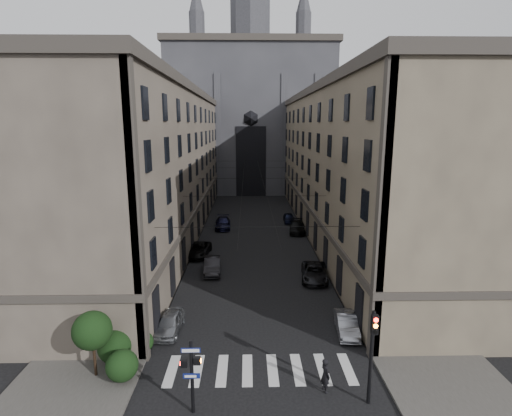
{
  "coord_description": "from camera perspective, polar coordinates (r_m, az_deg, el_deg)",
  "views": [
    {
      "loc": [
        -0.68,
        -16.28,
        14.33
      ],
      "look_at": [
        -0.07,
        12.78,
        8.24
      ],
      "focal_mm": 28.0,
      "sensor_mm": 36.0,
      "label": 1
    }
  ],
  "objects": [
    {
      "name": "pedestrian_signal_left",
      "position": [
        21.64,
        -9.19,
        -22.03
      ],
      "size": [
        1.02,
        0.38,
        4.0
      ],
      "color": "black",
      "rests_on": "ground"
    },
    {
      "name": "car_left_near",
      "position": [
        29.76,
        -12.22,
        -15.75
      ],
      "size": [
        1.8,
        4.06,
        1.36
      ],
      "primitive_type": "imported",
      "rotation": [
        0.0,
        0.0,
        -0.05
      ],
      "color": "gray",
      "rests_on": "ground"
    },
    {
      "name": "car_left_midnear",
      "position": [
        39.86,
        -6.26,
        -8.15
      ],
      "size": [
        1.9,
        4.66,
        1.5
      ],
      "primitive_type": "imported",
      "rotation": [
        0.0,
        0.0,
        0.07
      ],
      "color": "black",
      "rests_on": "ground"
    },
    {
      "name": "zebra_crossing",
      "position": [
        25.66,
        0.56,
        -22.09
      ],
      "size": [
        11.0,
        3.2,
        0.01
      ],
      "primitive_type": "cube",
      "color": "beige",
      "rests_on": "ground"
    },
    {
      "name": "building_right",
      "position": [
        54.39,
        13.93,
        6.23
      ],
      "size": [
        13.6,
        60.6,
        18.85
      ],
      "color": "brown",
      "rests_on": "ground"
    },
    {
      "name": "tram_wires",
      "position": [
        52.4,
        -0.45,
        4.07
      ],
      "size": [
        14.0,
        60.0,
        0.43
      ],
      "color": "black",
      "rests_on": "ground"
    },
    {
      "name": "car_right_midfar",
      "position": [
        54.21,
        5.92,
        -2.74
      ],
      "size": [
        2.67,
        5.36,
        1.49
      ],
      "primitive_type": "imported",
      "rotation": [
        0.0,
        0.0,
        -0.12
      ],
      "color": "black",
      "rests_on": "ground"
    },
    {
      "name": "car_right_far",
      "position": [
        59.68,
        4.74,
        -1.43
      ],
      "size": [
        1.66,
        3.97,
        1.34
      ],
      "primitive_type": "imported",
      "rotation": [
        0.0,
        0.0,
        -0.02
      ],
      "color": "black",
      "rests_on": "ground"
    },
    {
      "name": "gothic_tower",
      "position": [
        91.31,
        -0.8,
        14.01
      ],
      "size": [
        35.0,
        23.0,
        58.0
      ],
      "color": "#2D2D33",
      "rests_on": "ground"
    },
    {
      "name": "sidewalk_left",
      "position": [
        55.07,
        -11.46,
        -3.41
      ],
      "size": [
        7.0,
        80.0,
        0.15
      ],
      "primitive_type": "cube",
      "color": "#383533",
      "rests_on": "ground"
    },
    {
      "name": "shrub_cluster",
      "position": [
        25.97,
        -20.06,
        -17.78
      ],
      "size": [
        3.9,
        4.4,
        3.9
      ],
      "color": "black",
      "rests_on": "sidewalk_left"
    },
    {
      "name": "car_left_far",
      "position": [
        56.34,
        -4.76,
        -2.16
      ],
      "size": [
        2.28,
        5.19,
        1.48
      ],
      "primitive_type": "imported",
      "rotation": [
        0.0,
        0.0,
        0.04
      ],
      "color": "black",
      "rests_on": "ground"
    },
    {
      "name": "car_right_midnear",
      "position": [
        38.36,
        8.35,
        -9.08
      ],
      "size": [
        3.0,
        5.43,
        1.44
      ],
      "primitive_type": "imported",
      "rotation": [
        0.0,
        0.0,
        -0.12
      ],
      "color": "black",
      "rests_on": "ground"
    },
    {
      "name": "traffic_light_right",
      "position": [
        22.2,
        16.27,
        -18.51
      ],
      "size": [
        0.34,
        0.5,
        5.2
      ],
      "color": "black",
      "rests_on": "ground"
    },
    {
      "name": "sidewalk_right",
      "position": [
        55.33,
        10.51,
        -3.3
      ],
      "size": [
        7.0,
        80.0,
        0.15
      ],
      "primitive_type": "cube",
      "color": "#383533",
      "rests_on": "ground"
    },
    {
      "name": "car_left_midfar",
      "position": [
        45.03,
        -8.23,
        -5.91
      ],
      "size": [
        2.7,
        5.18,
        1.39
      ],
      "primitive_type": "imported",
      "rotation": [
        0.0,
        0.0,
        -0.08
      ],
      "color": "black",
      "rests_on": "ground"
    },
    {
      "name": "car_right_near",
      "position": [
        29.73,
        12.82,
        -15.88
      ],
      "size": [
        1.71,
        4.04,
        1.3
      ],
      "primitive_type": "imported",
      "rotation": [
        0.0,
        0.0,
        -0.09
      ],
      "color": "gray",
      "rests_on": "ground"
    },
    {
      "name": "building_left",
      "position": [
        54.05,
        -14.95,
        6.15
      ],
      "size": [
        13.6,
        60.6,
        18.85
      ],
      "color": "#494138",
      "rests_on": "ground"
    },
    {
      "name": "pedestrian",
      "position": [
        23.83,
        9.88,
        -22.45
      ],
      "size": [
        0.67,
        0.82,
        1.95
      ],
      "primitive_type": "imported",
      "rotation": [
        0.0,
        0.0,
        1.91
      ],
      "color": "black",
      "rests_on": "ground"
    }
  ]
}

